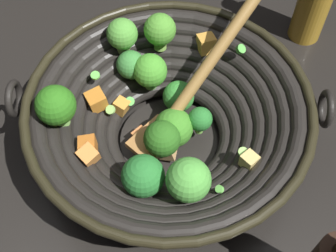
# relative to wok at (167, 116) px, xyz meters

# --- Properties ---
(ground_plane) EXTENTS (4.00, 4.00, 0.00)m
(ground_plane) POSITION_rel_wok_xyz_m (0.00, -0.00, -0.07)
(ground_plane) COLOR black
(wok) EXTENTS (0.46, 0.41, 0.23)m
(wok) POSITION_rel_wok_xyz_m (0.00, 0.00, 0.00)
(wok) COLOR black
(wok) RESTS_ON ground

